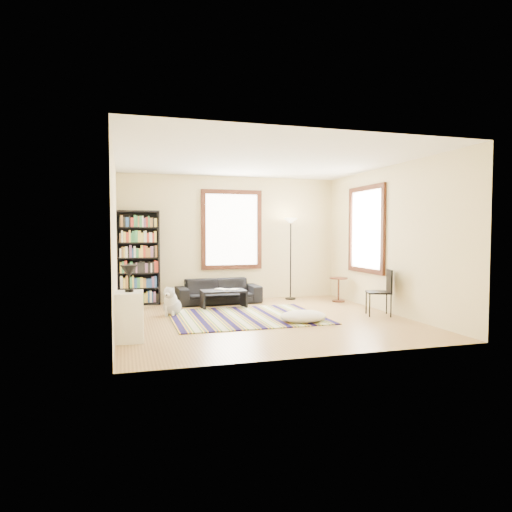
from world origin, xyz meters
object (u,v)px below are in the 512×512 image
object	(u,v)px
sofa	(219,291)
floor_cushion	(303,316)
dog	(172,301)
white_cabinet	(130,316)
bookshelf	(138,258)
coffee_table	(223,299)
side_table	(339,290)
folding_chair	(378,292)
floor_lamp	(291,259)

from	to	relation	value
sofa	floor_cushion	bearing A→B (deg)	-70.65
sofa	dog	bearing A→B (deg)	-135.83
floor_cushion	white_cabinet	distance (m)	2.94
floor_cushion	dog	world-z (taller)	dog
floor_cushion	white_cabinet	xyz separation A→B (m)	(-2.88, -0.55, 0.25)
sofa	dog	distance (m)	1.61
bookshelf	coffee_table	bearing A→B (deg)	-27.80
coffee_table	side_table	bearing A→B (deg)	1.22
folding_chair	side_table	bearing A→B (deg)	108.31
coffee_table	sofa	bearing A→B (deg)	88.00
white_cabinet	dog	bearing A→B (deg)	69.68
coffee_table	dog	size ratio (longest dim) A/B	1.68
coffee_table	folding_chair	bearing A→B (deg)	-33.02
floor_lamp	white_cabinet	distance (m)	4.81
bookshelf	floor_lamp	size ratio (longest dim) A/B	1.08
floor_cushion	folding_chair	bearing A→B (deg)	7.23
side_table	white_cabinet	distance (m)	5.14
side_table	white_cabinet	size ratio (longest dim) A/B	0.77
floor_lamp	side_table	world-z (taller)	floor_lamp
dog	floor_lamp	bearing A→B (deg)	47.92
dog	coffee_table	bearing A→B (deg)	50.89
side_table	dog	xyz separation A→B (m)	(-3.71, -0.62, -0.00)
coffee_table	floor_cushion	bearing A→B (deg)	-62.00
white_cabinet	dog	xyz separation A→B (m)	(0.79, 1.86, -0.08)
sofa	coffee_table	distance (m)	0.61
floor_lamp	dog	xyz separation A→B (m)	(-2.82, -1.27, -0.66)
white_cabinet	dog	size ratio (longest dim) A/B	1.31
sofa	floor_cushion	size ratio (longest dim) A/B	2.22
bookshelf	floor_lamp	bearing A→B (deg)	-2.88
bookshelf	sofa	bearing A→B (deg)	-9.13
floor_cushion	floor_lamp	bearing A→B (deg)	74.13
dog	folding_chair	bearing A→B (deg)	6.90
coffee_table	folding_chair	world-z (taller)	folding_chair
floor_lamp	white_cabinet	size ratio (longest dim) A/B	2.66
bookshelf	dog	world-z (taller)	bookshelf
folding_chair	floor_cushion	bearing A→B (deg)	-152.80
side_table	white_cabinet	xyz separation A→B (m)	(-4.50, -2.47, 0.08)
floor_lamp	folding_chair	xyz separation A→B (m)	(0.84, -2.37, -0.50)
floor_cushion	floor_lamp	world-z (taller)	floor_lamp
white_cabinet	floor_lamp	bearing A→B (deg)	43.59
white_cabinet	side_table	bearing A→B (deg)	31.51
coffee_table	white_cabinet	distance (m)	3.07
folding_chair	coffee_table	bearing A→B (deg)	166.95
sofa	floor_lamp	distance (m)	1.83
coffee_table	floor_cushion	size ratio (longest dim) A/B	1.11
floor_cushion	floor_lamp	distance (m)	2.80
floor_cushion	white_cabinet	size ratio (longest dim) A/B	1.16
sofa	floor_lamp	world-z (taller)	floor_lamp
bookshelf	white_cabinet	world-z (taller)	bookshelf
floor_cushion	side_table	bearing A→B (deg)	49.84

